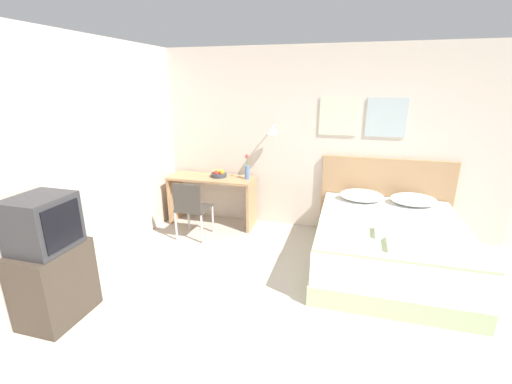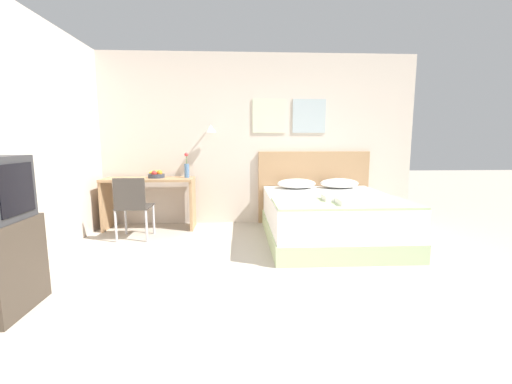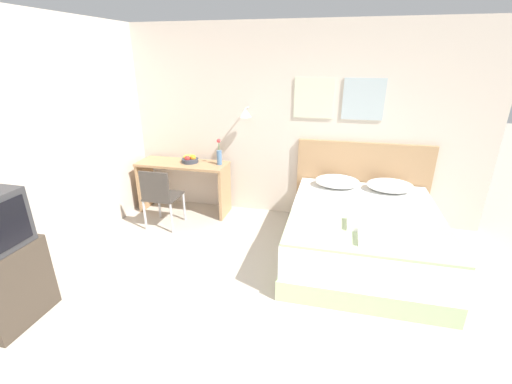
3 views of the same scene
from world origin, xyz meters
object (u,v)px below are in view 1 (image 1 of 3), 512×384
Objects in this scene: tv_stand at (55,283)px; throw_blanket at (397,243)px; fruit_bowl at (219,174)px; flower_vase at (247,170)px; pillow_left at (361,195)px; folded_towel_near_foot at (388,233)px; pillow_right at (413,200)px; desk at (212,191)px; television at (43,223)px; folded_towel_mid_bed at (402,246)px; headboard at (384,198)px; bed at (388,246)px; desk_chair at (191,206)px.

throw_blanket is at bearing 21.31° from tv_stand.
flower_vase reaches higher than fruit_bowl.
fruit_bowl reaches higher than pillow_left.
throw_blanket is 4.29× the size of flower_vase.
pillow_right is at bearing 70.72° from folded_towel_near_foot.
tv_stand is (-1.10, -2.56, -0.54)m from flower_vase.
television reaches higher than desk.
flower_vase is at bearing -0.21° from fruit_bowl.
folded_towel_near_foot is at bearing -25.50° from desk.
folded_towel_near_foot is 0.96× the size of folded_towel_mid_bed.
headboard is 2.03m from flower_vase.
television is at bearing -104.09° from fruit_bowl.
headboard reaches higher than fruit_bowl.
folded_towel_mid_bed is (0.10, -0.28, 0.00)m from folded_towel_near_foot.
flower_vase is 0.76× the size of television.
folded_towel_mid_bed reaches higher than throw_blanket.
folded_towel_mid_bed is at bearing 18.89° from tv_stand.
tv_stand reaches higher than folded_towel_mid_bed.
television reaches higher than bed.
folded_towel_near_foot is 0.54× the size of television.
pillow_right is 2.20× the size of folded_towel_near_foot.
pillow_left is (-0.33, 0.73, 0.38)m from bed.
desk_chair is (-2.29, -0.58, -0.17)m from pillow_left.
throw_blanket is at bearing -15.28° from desk_chair.
folded_towel_near_foot is at bearing 24.05° from television.
folded_towel_mid_bed is 3.30m from tv_stand.
bed is 2.66m from desk.
desk_chair is (-2.95, -0.58, -0.17)m from pillow_right.
flower_vase is 2.79m from television.
television reaches higher than pillow_left.
television is (-2.75, -2.50, 0.30)m from pillow_left.
fruit_bowl reaches higher than pillow_right.
bed is 3.62m from television.
pillow_right reaches higher than bed.
throw_blanket is 2.87m from desk.
fruit_bowl is at bearing -174.49° from headboard.
headboard is at bearing 5.51° from fruit_bowl.
folded_towel_near_foot is 2.61m from desk_chair.
television reaches higher than desk_chair.
headboard is at bearing 6.80° from flower_vase.
throw_blanket is 2.22× the size of tv_stand.
tv_stand reaches higher than folded_towel_near_foot.
flower_vase is at bearing -173.20° from headboard.
pillow_right is 1.55× the size of flower_vase.
folded_towel_near_foot is 0.70× the size of flower_vase.
throw_blanket is 0.16m from folded_towel_near_foot.
headboard reaches higher than bed.
folded_towel_mid_bed is at bearing -17.89° from desk_chair.
tv_stand is (-3.01, -1.34, -0.29)m from folded_towel_near_foot.
throw_blanket is at bearing -27.35° from desk.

